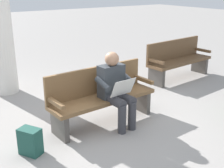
{
  "coord_description": "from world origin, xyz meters",
  "views": [
    {
      "loc": [
        2.35,
        3.66,
        2.17
      ],
      "look_at": [
        -0.06,
        0.15,
        0.7
      ],
      "focal_mm": 47.09,
      "sensor_mm": 36.0,
      "label": 1
    }
  ],
  "objects_px": {
    "person_seated": "(116,88)",
    "bench_far": "(178,59)",
    "bench_near": "(101,95)",
    "backpack": "(31,141)"
  },
  "relations": [
    {
      "from": "person_seated",
      "to": "bench_far",
      "type": "distance_m",
      "value": 2.88
    },
    {
      "from": "bench_near",
      "to": "bench_far",
      "type": "bearing_deg",
      "value": -164.22
    },
    {
      "from": "person_seated",
      "to": "bench_near",
      "type": "bearing_deg",
      "value": -64.65
    },
    {
      "from": "backpack",
      "to": "bench_far",
      "type": "relative_size",
      "value": 0.2
    },
    {
      "from": "person_seated",
      "to": "bench_far",
      "type": "xyz_separation_m",
      "value": [
        -2.63,
        -1.18,
        -0.17
      ]
    },
    {
      "from": "person_seated",
      "to": "backpack",
      "type": "xyz_separation_m",
      "value": [
        1.42,
        0.07,
        -0.45
      ]
    },
    {
      "from": "bench_near",
      "to": "person_seated",
      "type": "relative_size",
      "value": 1.55
    },
    {
      "from": "bench_near",
      "to": "person_seated",
      "type": "bearing_deg",
      "value": 115.35
    },
    {
      "from": "person_seated",
      "to": "backpack",
      "type": "relative_size",
      "value": 3.21
    },
    {
      "from": "bench_near",
      "to": "bench_far",
      "type": "distance_m",
      "value": 2.91
    }
  ]
}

